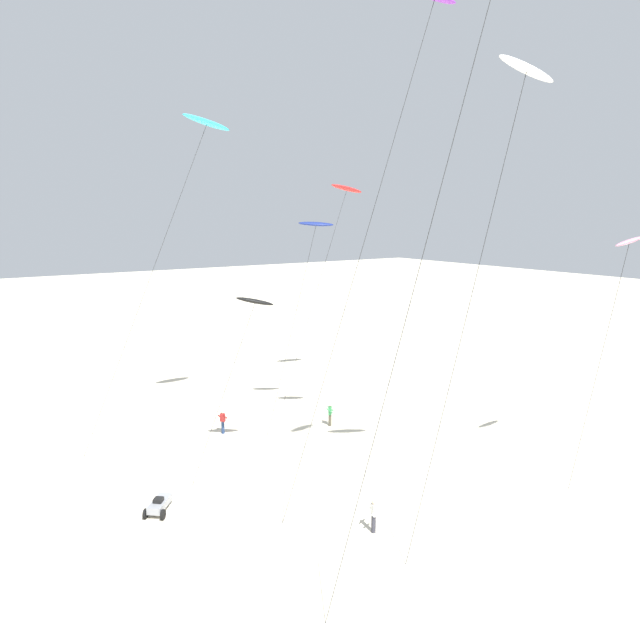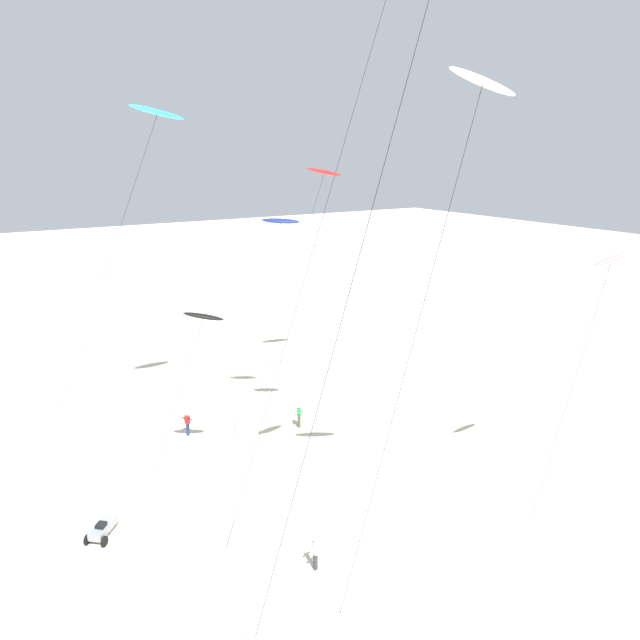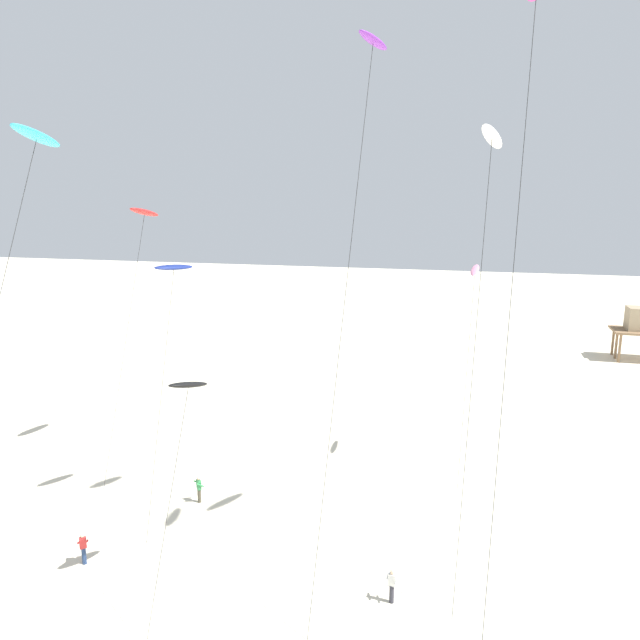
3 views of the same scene
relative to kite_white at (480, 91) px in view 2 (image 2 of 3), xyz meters
name	(u,v)px [view 2 (image 2 of 3)]	position (x,y,z in m)	size (l,w,h in m)	color
ground_plane	(155,514)	(-11.35, -9.98, -20.56)	(260.00, 260.00, 0.00)	beige
kite_white	(480,91)	(0.00, 0.00, 0.00)	(1.39, 6.67, 21.41)	white
kite_pink	(611,263)	(-0.31, 10.07, -7.11)	(0.78, 4.32, 14.02)	pink
kite_red	(324,173)	(-21.78, 7.01, -3.47)	(1.30, 7.19, 17.64)	red
kite_black	(203,318)	(-12.27, -6.35, -10.41)	(1.41, 5.06, 10.62)	black
kite_cyan	(156,115)	(-19.02, -6.06, 0.10)	(1.82, 10.37, 21.28)	#33BFE0
kite_navy	(280,224)	(-16.31, 0.42, -6.27)	(1.74, 4.94, 14.69)	navy
kite_flyer_nearest	(299,416)	(-15.87, 1.37, -19.66)	(0.73, 0.73, 1.67)	#4C4738
kite_flyer_middle	(188,423)	(-18.84, -5.68, -19.66)	(0.73, 0.73, 1.67)	navy
kite_flyer_furthest	(315,553)	(-3.37, -4.76, -19.66)	(0.60, 0.57, 1.67)	#33333D
beach_buggy	(103,529)	(-10.91, -12.70, -20.13)	(1.96, 1.84, 0.82)	gray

